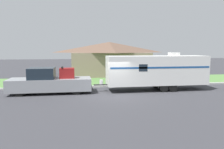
{
  "coord_description": "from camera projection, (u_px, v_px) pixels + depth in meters",
  "views": [
    {
      "loc": [
        -2.74,
        -15.95,
        3.51
      ],
      "look_at": [
        0.03,
        1.63,
        1.4
      ],
      "focal_mm": 35.0,
      "sensor_mm": 36.0,
      "label": 1
    }
  ],
  "objects": [
    {
      "name": "ground_plane",
      "position": [
        115.0,
        95.0,
        16.48
      ],
      "size": [
        120.0,
        120.0,
        0.0
      ],
      "primitive_type": "plane",
      "color": "#38383D"
    },
    {
      "name": "curb_strip",
      "position": [
        108.0,
        86.0,
        20.15
      ],
      "size": [
        80.0,
        0.3,
        0.14
      ],
      "color": "#ADADA8",
      "rests_on": "ground_plane"
    },
    {
      "name": "lawn_strip",
      "position": [
        103.0,
        81.0,
        23.74
      ],
      "size": [
        80.0,
        7.0,
        0.03
      ],
      "color": "#568442",
      "rests_on": "ground_plane"
    },
    {
      "name": "house_across_street",
      "position": [
        109.0,
        58.0,
        29.6
      ],
      "size": [
        10.73,
        7.43,
        4.42
      ],
      "color": "gray",
      "rests_on": "ground_plane"
    },
    {
      "name": "pickup_truck",
      "position": [
        50.0,
        82.0,
        17.21
      ],
      "size": [
        6.47,
        2.1,
        2.1
      ],
      "color": "black",
      "rests_on": "ground_plane"
    },
    {
      "name": "travel_trailer",
      "position": [
        157.0,
        70.0,
        18.48
      ],
      "size": [
        9.55,
        2.24,
        3.19
      ],
      "color": "black",
      "rests_on": "ground_plane"
    },
    {
      "name": "mailbox",
      "position": [
        132.0,
        75.0,
        21.44
      ],
      "size": [
        0.48,
        0.2,
        1.23
      ],
      "color": "brown",
      "rests_on": "ground_plane"
    }
  ]
}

